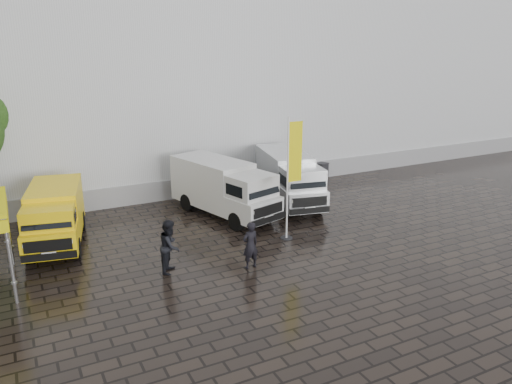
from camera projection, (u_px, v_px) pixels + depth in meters
The scene contains 10 objects.
ground at pixel (297, 244), 19.83m from camera, with size 120.00×120.00×0.00m, color black.
exhibition_hall at pixel (198, 68), 32.59m from camera, with size 44.00×16.00×12.00m, color silver.
hall_plinth at pixel (253, 179), 27.33m from camera, with size 44.00×0.15×1.00m, color gray.
van_yellow at pixel (55, 218), 19.48m from camera, with size 1.88×4.88×2.25m, color yellow, non-canonical shape.
van_white at pixel (224, 189), 22.77m from camera, with size 1.92×5.77×2.50m, color silver, non-canonical shape.
van_silver at pixel (289, 179), 24.49m from camera, with size 1.89×5.66×2.45m, color silver, non-canonical shape.
flagpole at pixel (292, 172), 19.68m from camera, with size 0.88×0.50×4.98m.
wheelie_bin at pixel (321, 172), 28.75m from camera, with size 0.61×0.61×1.02m, color black.
person_front at pixel (250, 245), 17.55m from camera, with size 0.63×0.41×1.73m, color black.
person_tent at pixel (170, 246), 17.27m from camera, with size 0.92×0.72×1.90m, color black.
Camera 1 is at (-9.75, -15.64, 7.79)m, focal length 35.00 mm.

